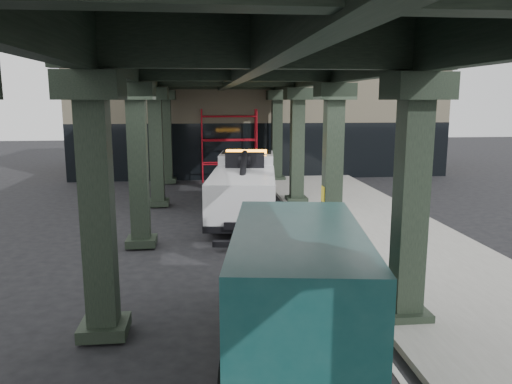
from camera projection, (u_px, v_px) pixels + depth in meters
ground at (257, 264)px, 13.90m from camera, size 90.00×90.00×0.00m
sidewalk at (387, 237)px, 16.31m from camera, size 5.00×40.00×0.15m
lane_stripe at (303, 242)px, 16.03m from camera, size 0.12×38.00×0.01m
viaduct at (237, 67)px, 14.82m from camera, size 7.40×32.00×6.40m
building at (255, 107)px, 32.94m from camera, size 22.00×10.00×8.00m
scaffolding at (229, 143)px, 27.84m from camera, size 3.08×0.88×4.00m
tow_truck at (245, 185)px, 19.19m from camera, size 3.15×8.11×2.60m
towed_van at (297, 285)px, 8.81m from camera, size 3.04×6.11×2.38m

